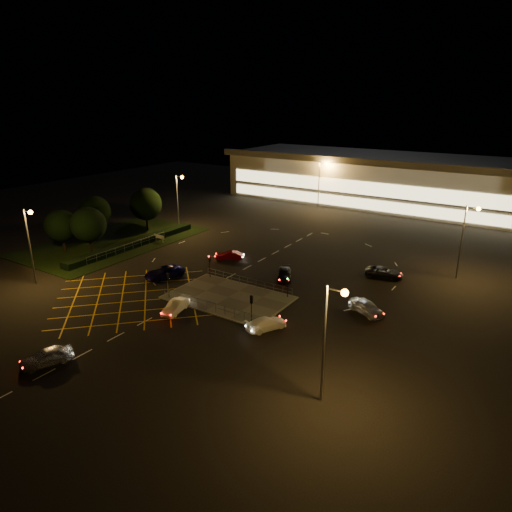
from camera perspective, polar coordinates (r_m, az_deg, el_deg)
The scene contains 27 objects.
ground at distance 58.42m, azimuth -3.88°, elevation -4.13°, with size 180.00×180.00×0.00m, color black.
pedestrian_island at distance 55.83m, azimuth -3.46°, elevation -5.20°, with size 14.00×9.00×0.12m, color #4C4944.
grass_verge at distance 80.99m, azimuth -17.39°, elevation 1.75°, with size 18.00×30.00×0.08m, color black.
hedge at distance 77.20m, azimuth -15.01°, elevation 1.49°, with size 2.00×26.00×1.00m, color black.
supermarket at distance 111.08m, azimuth 15.73°, elevation 9.25°, with size 72.00×26.50×10.50m.
streetlight_sw at distance 64.29m, azimuth -26.41°, elevation 2.26°, with size 1.78×0.56×10.03m.
streetlight_se at distance 35.27m, azimuth 9.25°, elevation -8.97°, with size 1.78×0.56×10.03m.
streetlight_nw at distance 84.27m, azimuth -9.61°, elevation 7.60°, with size 1.78×0.56×10.03m.
streetlight_ne at distance 65.41m, azimuth 24.83°, elevation 2.75°, with size 1.78×0.56×10.03m.
streetlight_far_left at distance 101.38m, azimuth 8.12°, elevation 9.60°, with size 1.78×0.56×10.03m.
signal_sw at distance 55.75m, azimuth -10.94°, elevation -2.99°, with size 0.28×0.30×3.15m.
signal_se at distance 48.76m, azimuth -0.58°, elevation -5.94°, with size 0.28×0.30×3.15m.
signal_nw at distance 61.31m, azimuth -5.82°, elevation -0.66°, with size 0.28×0.30×3.15m.
signal_ne at distance 55.04m, azimuth 4.02°, elevation -2.97°, with size 0.28×0.30×3.15m.
tree_a at distance 76.88m, azimuth -23.19°, elevation 3.49°, with size 5.04×5.04×6.86m.
tree_b at distance 82.88m, azimuth -19.50°, elevation 5.21°, with size 5.40×5.40×7.35m.
tree_c at distance 84.87m, azimuth -13.60°, elevation 6.30°, with size 5.76×5.76×7.84m.
tree_d at distance 93.36m, azimuth -13.49°, elevation 6.86°, with size 4.68×4.68×6.37m.
tree_e at distance 74.71m, azimuth -20.22°, elevation 3.69°, with size 5.40×5.40×7.35m.
car_near_silver at distance 46.53m, azimuth -24.69°, elevation -11.36°, with size 1.85×4.60×1.57m, color #AEB1B6.
car_queue_white at distance 52.77m, azimuth -10.03°, elevation -6.24°, with size 1.44×4.12×1.36m, color white.
car_left_blue at distance 62.88m, azimuth -11.39°, elevation -2.01°, with size 2.51×5.45×1.52m, color #0C0B45.
car_far_dkgrey at distance 61.32m, azimuth 3.57°, elevation -2.29°, with size 1.87×4.59×1.33m, color black.
car_right_silver at distance 53.08m, azimuth 13.62°, elevation -6.22°, with size 1.86×4.63×1.58m, color silver.
car_circ_red at distance 68.60m, azimuth -3.35°, elevation 0.05°, with size 1.36×3.91×1.29m, color maroon.
car_east_grey at distance 64.17m, azimuth 15.74°, elevation -1.99°, with size 2.30×5.00×1.39m, color black.
car_approach_white at distance 48.37m, azimuth 1.28°, elevation -8.42°, with size 1.83×4.51×1.31m, color white.
Camera 1 is at (32.41, -42.80, 23.03)m, focal length 32.00 mm.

